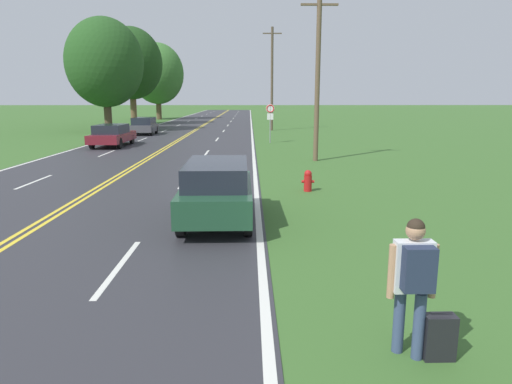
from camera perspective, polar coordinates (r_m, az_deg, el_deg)
The scene contains 12 objects.
hitchhiker_person at distance 5.86m, azimuth 19.11°, elevation -9.74°, with size 0.60×0.43×1.76m.
suitcase at distance 6.26m, azimuth 21.91°, elevation -16.47°, with size 0.38×0.20×0.63m.
fire_hydrant at distance 15.71m, azimuth 6.50°, elevation 1.43°, with size 0.43×0.27×0.74m.
traffic_sign at distance 32.49m, azimuth 1.79°, elevation 9.74°, with size 0.60×0.10×2.70m.
utility_pole_midground at distance 23.31m, azimuth 7.71°, elevation 14.19°, with size 1.80×0.24×8.11m.
utility_pole_far at distance 45.20m, azimuth 2.01°, elevation 14.06°, with size 1.80×0.24×9.70m.
tree_left_verge at distance 69.93m, azimuth -12.23°, elevation 14.25°, with size 7.59×7.59×10.95m.
tree_behind_sign at distance 56.50m, azimuth -15.34°, elevation 15.23°, with size 7.12×7.12×11.13m.
tree_mid_treeline at distance 45.87m, azimuth -18.40°, elevation 15.08°, with size 7.06×7.06×10.39m.
car_dark_green_suv_approaching at distance 11.75m, azimuth -4.89°, elevation 0.34°, with size 1.80×4.15×1.55m.
car_maroon_sedan_mid_near at distance 31.64m, azimuth -17.55°, elevation 6.83°, with size 1.97×4.87×1.44m.
car_dark_grey_hatchback_mid_far at distance 41.10m, azimuth -13.83°, elevation 8.08°, with size 1.93×3.71×1.48m.
Camera 1 is at (5.35, -0.72, 3.16)m, focal length 32.00 mm.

